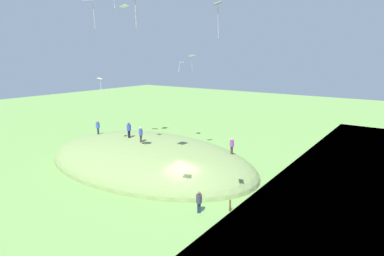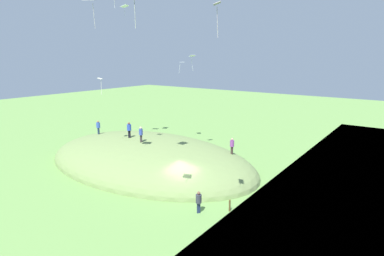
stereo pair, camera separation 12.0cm
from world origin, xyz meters
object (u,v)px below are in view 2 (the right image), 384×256
Objects in this scene: person_on_hilltop at (98,126)px; mooring_post at (230,206)px; kite_2 at (192,57)px; kite_3 at (100,80)px; person_walking_path at (129,128)px; person_watching_kites at (232,144)px; kite_11 at (125,6)px; kite_8 at (182,63)px; kite_9 at (90,2)px; person_with_child at (199,200)px; kite_6 at (217,8)px; person_near_shore at (141,133)px.

mooring_post is at bearing 55.99° from person_on_hilltop.
kite_2 is 1.12× the size of kite_3.
kite_3 is (0.06, 3.52, 5.56)m from person_walking_path.
kite_2 reaches higher than person_watching_kites.
kite_11 reaches higher than person_walking_path.
kite_3 is (-6.02, 3.98, 6.14)m from person_on_hilltop.
person_on_hilltop is 21.96m from mooring_post.
kite_8 is 1.04× the size of kite_11.
person_walking_path is 1.04× the size of person_on_hilltop.
person_with_child is at bearing -162.59° from kite_9.
kite_9 is (11.20, -0.03, 1.36)m from kite_6.
person_with_child is 1.30× the size of kite_11.
kite_2 is 0.87× the size of kite_9.
person_walking_path is 1.01× the size of person_with_child.
person_on_hilltop is at bearing 83.77° from kite_11.
person_with_child is 16.03m from kite_3.
person_near_shore is at bearing 143.57° from kite_11.
person_watching_kites is 1.82× the size of mooring_post.
kite_6 is 11.28m from kite_9.
person_watching_kites is 1.22× the size of kite_8.
kite_6 is at bearing -49.31° from person_watching_kites.
person_walking_path is 11.93m from kite_8.
person_with_child is (-10.97, 4.97, -2.81)m from person_near_shore.
kite_6 is at bearing 105.38° from mooring_post.
person_walking_path is 1.31× the size of kite_11.
kite_11 is at bearing -95.51° from person_near_shore.
kite_8 is (16.23, -17.76, -3.43)m from kite_6.
kite_2 is at bearing -160.81° from person_near_shore.
kite_8 is at bearing -47.58° from kite_6.
kite_2 reaches higher than person_near_shore.
kite_11 reaches higher than person_on_hilltop.
kite_2 reaches higher than person_on_hilltop.
person_near_shore is 0.96× the size of person_with_child.
kite_2 is (-10.05, -6.25, 8.40)m from person_on_hilltop.
kite_8 is 19.04m from kite_9.
kite_11 is at bearing -166.71° from person_watching_kites.
person_walking_path reaches higher than person_on_hilltop.
person_with_child is at bearing 127.59° from kite_2.
kite_6 is (-16.47, 4.66, 4.97)m from kite_3.
person_watching_kites is 1.00× the size of person_on_hilltop.
kite_11 is (9.52, 1.41, 6.27)m from kite_2.
kite_2 is (-3.97, -6.71, 7.82)m from person_walking_path.
kite_8 is (-0.24, -13.10, 1.55)m from kite_3.
person_walking_path is 1.08× the size of kite_3.
kite_9 reaches higher than person_with_child.
person_watching_kites is (-10.81, -4.35, -1.09)m from person_walking_path.
kite_8 is (-0.18, -9.58, 7.11)m from person_walking_path.
person_on_hilltop is at bearing -66.18° from person_near_shore.
kite_3 is at bearing 34.16° from person_on_hilltop.
person_with_child is 18.82m from kite_2.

